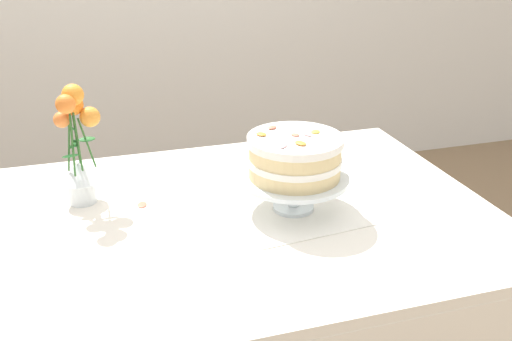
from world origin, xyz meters
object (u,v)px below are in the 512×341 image
Objects in this scene: layer_cake at (295,156)px; flower_vase at (77,148)px; cake_stand at (294,182)px; dining_table at (234,246)px.

flower_vase reaches higher than layer_cake.
layer_cake is (-0.00, 0.00, 0.07)m from cake_stand.
layer_cake is at bearing -2.48° from dining_table.
layer_cake is 0.74× the size of flower_vase.
flower_vase is at bearing 151.30° from dining_table.
cake_stand reaches higher than dining_table.
cake_stand is 1.16× the size of layer_cake.
dining_table is 0.49m from flower_vase.
cake_stand is 0.86× the size of flower_vase.
dining_table is 5.60× the size of layer_cake.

